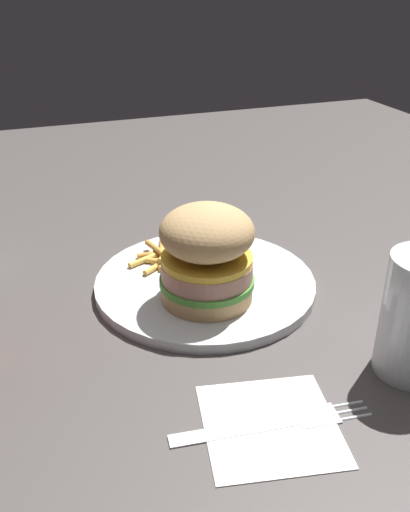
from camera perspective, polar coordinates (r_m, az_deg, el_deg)
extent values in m
plane|color=#47423F|center=(0.66, -2.27, -3.26)|extent=(1.60, 1.60, 0.00)
cylinder|color=silver|center=(0.66, 0.00, -2.78)|extent=(0.26, 0.26, 0.01)
cylinder|color=tan|center=(0.61, 0.19, -3.52)|extent=(0.10, 0.10, 0.02)
cylinder|color=#4C9338|center=(0.61, 0.19, -2.49)|extent=(0.10, 0.10, 0.01)
cylinder|color=tan|center=(0.60, 0.19, -1.38)|extent=(0.10, 0.10, 0.02)
cylinder|color=yellow|center=(0.59, 0.19, -0.26)|extent=(0.10, 0.10, 0.01)
ellipsoid|color=tan|center=(0.58, 0.20, 2.48)|extent=(0.10, 0.10, 0.06)
cylinder|color=#E5B251|center=(0.69, -3.62, -0.44)|extent=(0.07, 0.03, 0.01)
cylinder|color=gold|center=(0.68, -2.03, -0.74)|extent=(0.04, 0.08, 0.01)
cylinder|color=gold|center=(0.70, -4.26, 0.31)|extent=(0.01, 0.08, 0.01)
cylinder|color=gold|center=(0.70, -4.44, 0.26)|extent=(0.08, 0.03, 0.01)
cylinder|color=#E5B251|center=(0.70, -5.01, 0.11)|extent=(0.04, 0.08, 0.01)
cylinder|color=#E5B251|center=(0.68, -4.45, -0.75)|extent=(0.04, 0.05, 0.01)
cylinder|color=gold|center=(0.68, -3.54, -0.67)|extent=(0.04, 0.06, 0.01)
cylinder|color=gold|center=(0.72, -2.20, 1.57)|extent=(0.05, 0.01, 0.01)
cylinder|color=#E5B251|center=(0.70, -3.29, 0.92)|extent=(0.07, 0.06, 0.01)
cylinder|color=gold|center=(0.70, -4.91, 0.67)|extent=(0.05, 0.02, 0.01)
cylinder|color=#E5B251|center=(0.68, -0.51, 0.02)|extent=(0.06, 0.03, 0.01)
cube|color=white|center=(0.49, 6.79, -16.65)|extent=(0.13, 0.13, 0.00)
cube|color=silver|center=(0.48, 3.08, -17.13)|extent=(0.03, 0.11, 0.00)
cube|color=silver|center=(0.50, 11.44, -15.49)|extent=(0.03, 0.04, 0.00)
cylinder|color=silver|center=(0.50, 15.20, -15.32)|extent=(0.01, 0.03, 0.00)
cylinder|color=silver|center=(0.51, 14.79, -14.74)|extent=(0.01, 0.03, 0.00)
cylinder|color=silver|center=(0.51, 14.39, -14.17)|extent=(0.01, 0.03, 0.00)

